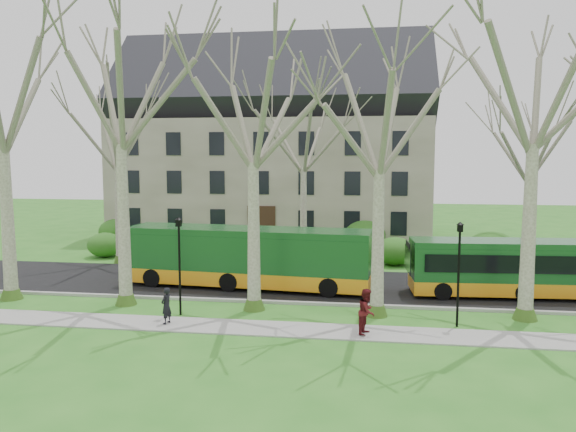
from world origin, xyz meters
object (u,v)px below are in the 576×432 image
(bus_follow, at_px, (529,268))
(pedestrian_b, at_px, (367,311))
(pedestrian_a, at_px, (166,306))
(bus_lead, at_px, (248,257))

(bus_follow, bearing_deg, pedestrian_b, -141.63)
(pedestrian_a, xyz_separation_m, pedestrian_b, (8.35, -0.15, 0.14))
(bus_follow, bearing_deg, bus_lead, 176.49)
(bus_follow, relative_size, pedestrian_b, 6.40)
(bus_lead, xyz_separation_m, pedestrian_a, (-1.96, -7.03, -0.87))
(bus_follow, xyz_separation_m, pedestrian_a, (-16.35, -7.05, -0.68))
(pedestrian_a, bearing_deg, pedestrian_b, 105.39)
(pedestrian_b, bearing_deg, bus_follow, -30.80)
(bus_lead, height_order, pedestrian_b, bus_lead)
(bus_follow, distance_m, pedestrian_a, 17.82)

